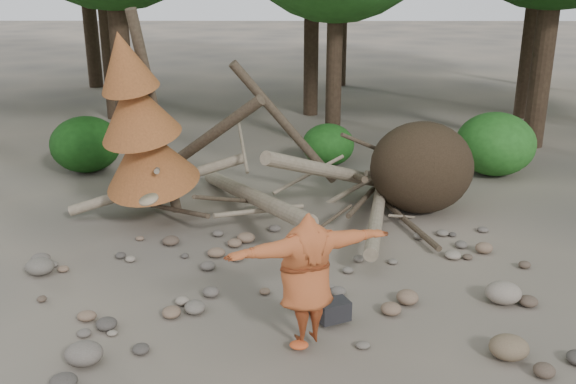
{
  "coord_description": "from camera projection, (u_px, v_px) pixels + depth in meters",
  "views": [
    {
      "loc": [
        -0.16,
        -8.8,
        4.97
      ],
      "look_at": [
        -0.23,
        1.5,
        1.4
      ],
      "focal_mm": 40.0,
      "sensor_mm": 36.0,
      "label": 1
    }
  ],
  "objects": [
    {
      "name": "backpack",
      "position": [
        333.0,
        314.0,
        9.49
      ],
      "size": [
        0.54,
        0.47,
        0.3
      ],
      "primitive_type": "cube",
      "rotation": [
        0.0,
        0.0,
        0.43
      ],
      "color": "black",
      "rests_on": "ground"
    },
    {
      "name": "boulder_front_left",
      "position": [
        84.0,
        353.0,
        8.52
      ],
      "size": [
        0.51,
        0.45,
        0.3
      ],
      "primitive_type": "ellipsoid",
      "color": "#675F55",
      "rests_on": "ground"
    },
    {
      "name": "dead_conifer",
      "position": [
        140.0,
        126.0,
        12.46
      ],
      "size": [
        2.06,
        2.16,
        4.35
      ],
      "color": "#4C3F30",
      "rests_on": "ground"
    },
    {
      "name": "boulder_front_right",
      "position": [
        509.0,
        347.0,
        8.64
      ],
      "size": [
        0.54,
        0.48,
        0.32
      ],
      "primitive_type": "ellipsoid",
      "color": "brown",
      "rests_on": "ground"
    },
    {
      "name": "bush_left",
      "position": [
        86.0,
        144.0,
        16.55
      ],
      "size": [
        1.8,
        1.8,
        1.44
      ],
      "primitive_type": "ellipsoid",
      "color": "#174813",
      "rests_on": "ground"
    },
    {
      "name": "boulder_mid_left",
      "position": [
        40.0,
        266.0,
        11.04
      ],
      "size": [
        0.49,
        0.44,
        0.29
      ],
      "primitive_type": "ellipsoid",
      "color": "#645E54",
      "rests_on": "ground"
    },
    {
      "name": "frisbee_thrower",
      "position": [
        306.0,
        278.0,
        8.68
      ],
      "size": [
        3.33,
        1.44,
        2.26
      ],
      "color": "#B05027",
      "rests_on": "ground"
    },
    {
      "name": "bush_mid",
      "position": [
        328.0,
        145.0,
        17.13
      ],
      "size": [
        1.4,
        1.4,
        1.12
      ],
      "primitive_type": "ellipsoid",
      "color": "#1F5B1A",
      "rests_on": "ground"
    },
    {
      "name": "boulder_mid_right",
      "position": [
        503.0,
        293.0,
        10.08
      ],
      "size": [
        0.57,
        0.51,
        0.34
      ],
      "primitive_type": "ellipsoid",
      "color": "gray",
      "rests_on": "ground"
    },
    {
      "name": "bush_right",
      "position": [
        495.0,
        144.0,
        16.26
      ],
      "size": [
        2.0,
        2.0,
        1.6
      ],
      "primitive_type": "ellipsoid",
      "color": "#286C21",
      "rests_on": "ground"
    },
    {
      "name": "cloth_orange",
      "position": [
        299.0,
        348.0,
        8.82
      ],
      "size": [
        0.27,
        0.22,
        0.1
      ],
      "primitive_type": "ellipsoid",
      "color": "#C54B21",
      "rests_on": "ground"
    },
    {
      "name": "ground",
      "position": [
        302.0,
        309.0,
        9.94
      ],
      "size": [
        120.0,
        120.0,
        0.0
      ],
      "primitive_type": "plane",
      "color": "#514C44",
      "rests_on": "ground"
    },
    {
      "name": "cloth_green",
      "position": [
        305.0,
        305.0,
        9.87
      ],
      "size": [
        0.49,
        0.4,
        0.18
      ],
      "primitive_type": "ellipsoid",
      "color": "#326829",
      "rests_on": "ground"
    },
    {
      "name": "deadfall_pile",
      "position": [
        395.0,
        170.0,
        13.62
      ],
      "size": [
        8.55,
        5.24,
        3.3
      ],
      "color": "#332619",
      "rests_on": "ground"
    }
  ]
}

